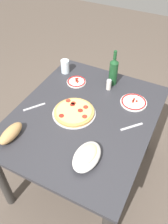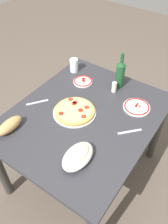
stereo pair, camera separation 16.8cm
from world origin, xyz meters
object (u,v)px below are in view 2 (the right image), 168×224
(bread_loaf, at_px, (10,125))
(side_plate_near, at_px, (83,81))
(pepperoni_pizza, at_px, (75,111))
(spice_shaker, at_px, (114,87))
(wine_bottle, at_px, (120,74))
(side_plate_far, at_px, (137,107))
(baked_pasta_dish, at_px, (78,156))
(dining_table, at_px, (84,127))
(water_glass, at_px, (74,65))

(bread_loaf, bearing_deg, side_plate_near, 172.10)
(pepperoni_pizza, xyz_separation_m, spice_shaker, (-0.38, 0.11, 0.03))
(wine_bottle, relative_size, side_plate_far, 1.49)
(pepperoni_pizza, bearing_deg, side_plate_far, 131.13)
(side_plate_near, height_order, side_plate_far, same)
(pepperoni_pizza, distance_m, baked_pasta_dish, 0.41)
(baked_pasta_dish, height_order, bread_loaf, same)
(dining_table, height_order, pepperoni_pizza, pepperoni_pizza)
(pepperoni_pizza, relative_size, baked_pasta_dish, 1.32)
(baked_pasta_dish, bearing_deg, spice_shaker, -167.95)
(wine_bottle, height_order, water_glass, wine_bottle)
(side_plate_near, height_order, bread_loaf, bread_loaf)
(side_plate_near, relative_size, side_plate_far, 0.80)
(wine_bottle, distance_m, bread_loaf, 0.92)
(dining_table, xyz_separation_m, side_plate_far, (-0.29, 0.28, 0.13))
(spice_shaker, bearing_deg, dining_table, -6.55)
(dining_table, distance_m, bread_loaf, 0.54)
(side_plate_far, bearing_deg, dining_table, -44.07)
(bread_loaf, bearing_deg, side_plate_far, 138.42)
(side_plate_far, xyz_separation_m, bread_loaf, (0.69, -0.61, 0.03))
(side_plate_near, xyz_separation_m, side_plate_far, (0.03, 0.51, -0.00))
(baked_pasta_dish, bearing_deg, side_plate_near, -147.16)
(side_plate_near, distance_m, side_plate_far, 0.51)
(dining_table, distance_m, spice_shaker, 0.40)
(side_plate_far, bearing_deg, side_plate_near, -93.25)
(baked_pasta_dish, xyz_separation_m, water_glass, (-0.74, -0.58, 0.02))
(pepperoni_pizza, height_order, side_plate_far, pepperoni_pizza)
(spice_shaker, bearing_deg, water_glass, -96.22)
(water_glass, height_order, side_plate_near, water_glass)
(pepperoni_pizza, distance_m, wine_bottle, 0.49)
(wine_bottle, height_order, bread_loaf, wine_bottle)
(side_plate_far, bearing_deg, pepperoni_pizza, -48.87)
(pepperoni_pizza, relative_size, water_glass, 2.70)
(water_glass, distance_m, bread_loaf, 0.81)
(dining_table, xyz_separation_m, pepperoni_pizza, (0.02, -0.07, 0.14))
(dining_table, bearing_deg, spice_shaker, 173.45)
(dining_table, relative_size, wine_bottle, 3.97)
(dining_table, height_order, side_plate_far, side_plate_far)
(dining_table, bearing_deg, side_plate_far, 135.93)
(water_glass, xyz_separation_m, spice_shaker, (0.05, 0.43, -0.02))
(baked_pasta_dish, xyz_separation_m, wine_bottle, (-0.78, -0.15, 0.08))
(dining_table, relative_size, pepperoni_pizza, 3.77)
(baked_pasta_dish, height_order, wine_bottle, wine_bottle)
(dining_table, bearing_deg, wine_bottle, 174.81)
(wine_bottle, bearing_deg, bread_loaf, -23.76)
(dining_table, xyz_separation_m, side_plate_near, (-0.32, -0.23, 0.13))
(pepperoni_pizza, xyz_separation_m, baked_pasta_dish, (0.32, 0.26, 0.03))
(dining_table, distance_m, water_glass, 0.59)
(side_plate_far, bearing_deg, water_glass, -100.11)
(dining_table, relative_size, bread_loaf, 5.90)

